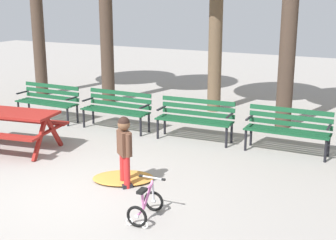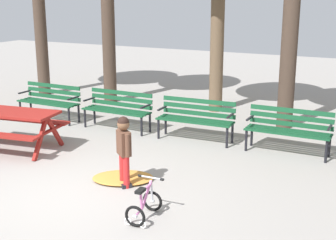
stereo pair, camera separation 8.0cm
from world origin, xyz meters
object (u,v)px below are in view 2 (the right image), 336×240
park_bench_right (196,116)px  park_bench_left (118,107)px  park_bench_far_right (289,127)px  kids_bicycle (144,205)px  picnic_table (12,120)px  child_standing (124,145)px  park_bench_far_left (50,99)px

park_bench_right → park_bench_left: bearing=-179.5°
park_bench_far_right → kids_bicycle: size_ratio=2.79×
picnic_table → kids_bicycle: (3.78, -1.47, -0.39)m
child_standing → picnic_table: bearing=168.4°
park_bench_left → child_standing: child_standing is taller
park_bench_right → park_bench_far_right: size_ratio=1.01×
park_bench_left → child_standing: (1.85, -2.75, 0.17)m
picnic_table → kids_bicycle: size_ratio=3.45×
park_bench_left → park_bench_far_left: bearing=-178.7°
picnic_table → park_bench_right: (2.97, 2.16, -0.08)m
park_bench_left → park_bench_far_right: size_ratio=1.01×
park_bench_far_left → park_bench_right: size_ratio=0.99×
park_bench_right → kids_bicycle: size_ratio=2.82×
park_bench_right → kids_bicycle: park_bench_right is taller
park_bench_far_right → child_standing: child_standing is taller
picnic_table → park_bench_far_left: size_ratio=1.23×
picnic_table → kids_bicycle: bearing=-21.3°
picnic_table → park_bench_far_left: bearing=111.3°
picnic_table → child_standing: bearing=-11.6°
picnic_table → park_bench_far_right: 5.35m
park_bench_left → park_bench_right: same height
park_bench_far_right → park_bench_right: bearing=-179.1°
child_standing → kids_bicycle: (0.84, -0.87, -0.48)m
park_bench_right → child_standing: size_ratio=1.41×
picnic_table → park_bench_right: size_ratio=1.22×
park_bench_far_left → park_bench_left: same height
park_bench_right → park_bench_far_right: (1.90, 0.03, 0.00)m
park_bench_right → kids_bicycle: (0.80, -3.63, -0.31)m
picnic_table → park_bench_far_left: (-0.82, 2.10, -0.08)m
park_bench_left → park_bench_right: 1.89m
picnic_table → child_standing: size_ratio=1.73×
park_bench_right → park_bench_far_right: same height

